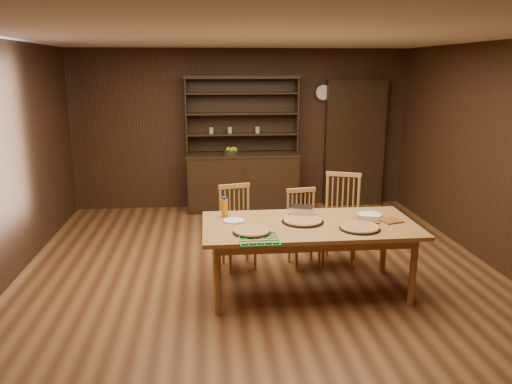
{
  "coord_description": "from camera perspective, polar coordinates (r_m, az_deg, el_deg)",
  "views": [
    {
      "loc": [
        -0.59,
        -5.24,
        2.3
      ],
      "look_at": [
        -0.02,
        0.4,
        0.88
      ],
      "focal_mm": 35.0,
      "sensor_mm": 36.0,
      "label": 1
    }
  ],
  "objects": [
    {
      "name": "pot_holder_b",
      "position": [
        5.31,
        12.71,
        -3.16
      ],
      "size": [
        0.26,
        0.26,
        0.02
      ],
      "primitive_type": "cube",
      "rotation": [
        0.0,
        0.0,
        -0.22
      ],
      "color": "#B61B14",
      "rests_on": "dining_table"
    },
    {
      "name": "doorway",
      "position": [
        8.6,
        11.16,
        5.45
      ],
      "size": [
        1.0,
        0.18,
        2.1
      ],
      "primitive_type": "cube",
      "color": "black",
      "rests_on": "floor"
    },
    {
      "name": "chair_left",
      "position": [
        5.86,
        -2.2,
        -3.66
      ],
      "size": [
        0.48,
        0.47,
        0.97
      ],
      "rotation": [
        0.0,
        0.0,
        0.25
      ],
      "color": "#C58043",
      "rests_on": "floor"
    },
    {
      "name": "china_hutch",
      "position": [
        8.2,
        -1.53,
        2.06
      ],
      "size": [
        1.84,
        0.52,
        2.17
      ],
      "color": "black",
      "rests_on": "floor"
    },
    {
      "name": "dining_table",
      "position": [
        5.15,
        6.11,
        -4.32
      ],
      "size": [
        2.17,
        1.09,
        0.75
      ],
      "color": "#AA693B",
      "rests_on": "floor"
    },
    {
      "name": "fruit_bowl",
      "position": [
        8.05,
        -2.82,
        4.64
      ],
      "size": [
        0.27,
        0.27,
        0.12
      ],
      "color": "black",
      "rests_on": "china_hutch"
    },
    {
      "name": "plate_left",
      "position": [
        5.17,
        -2.54,
        -3.27
      ],
      "size": [
        0.23,
        0.23,
        0.02
      ],
      "color": "white",
      "rests_on": "dining_table"
    },
    {
      "name": "room_shell",
      "position": [
        5.32,
        0.64,
        6.29
      ],
      "size": [
        6.0,
        6.0,
        6.0
      ],
      "color": "white",
      "rests_on": "floor"
    },
    {
      "name": "chair_center",
      "position": [
        5.95,
        5.37,
        -3.79
      ],
      "size": [
        0.42,
        0.41,
        0.91
      ],
      "rotation": [
        0.0,
        0.0,
        0.15
      ],
      "color": "#C58043",
      "rests_on": "floor"
    },
    {
      "name": "pizza_center",
      "position": [
        5.16,
        5.37,
        -3.27
      ],
      "size": [
        0.44,
        0.44,
        0.04
      ],
      "color": "black",
      "rests_on": "dining_table"
    },
    {
      "name": "pizza_left",
      "position": [
        4.81,
        -0.49,
        -4.5
      ],
      "size": [
        0.37,
        0.37,
        0.04
      ],
      "color": "black",
      "rests_on": "dining_table"
    },
    {
      "name": "pot_holder_a",
      "position": [
        5.35,
        15.1,
        -3.16
      ],
      "size": [
        0.25,
        0.25,
        0.02
      ],
      "primitive_type": "cube",
      "rotation": [
        0.0,
        0.0,
        0.3
      ],
      "color": "#B61B14",
      "rests_on": "dining_table"
    },
    {
      "name": "pizza_right",
      "position": [
        5.02,
        11.77,
        -3.99
      ],
      "size": [
        0.41,
        0.41,
        0.04
      ],
      "color": "black",
      "rests_on": "dining_table"
    },
    {
      "name": "juice_bottle",
      "position": [
        5.29,
        -3.62,
        -1.81
      ],
      "size": [
        0.07,
        0.07,
        0.22
      ],
      "color": "orange",
      "rests_on": "dining_table"
    },
    {
      "name": "chair_right",
      "position": [
        6.09,
        9.7,
        -2.61
      ],
      "size": [
        0.57,
        0.56,
        1.08
      ],
      "rotation": [
        0.0,
        0.0,
        -0.38
      ],
      "color": "#C58043",
      "rests_on": "floor"
    },
    {
      "name": "cooling_rack",
      "position": [
        4.62,
        0.34,
        -5.41
      ],
      "size": [
        0.46,
        0.46,
        0.02
      ],
      "primitive_type": null,
      "rotation": [
        0.0,
        0.0,
        0.41
      ],
      "color": "#0B993D",
      "rests_on": "dining_table"
    },
    {
      "name": "wall_clock",
      "position": [
        8.43,
        7.68,
        11.22
      ],
      "size": [
        0.3,
        0.05,
        0.3
      ],
      "color": "black",
      "rests_on": "room_shell"
    },
    {
      "name": "foil_dish",
      "position": [
        5.37,
        5.24,
        -2.21
      ],
      "size": [
        0.29,
        0.25,
        0.1
      ],
      "primitive_type": "cube",
      "rotation": [
        0.0,
        0.0,
        -0.34
      ],
      "color": "white",
      "rests_on": "dining_table"
    },
    {
      "name": "floor",
      "position": [
        5.75,
        0.6,
        -9.49
      ],
      "size": [
        6.0,
        6.0,
        0.0
      ],
      "primitive_type": "plane",
      "color": "brown",
      "rests_on": "ground"
    },
    {
      "name": "plate_right",
      "position": [
        5.51,
        12.85,
        -2.53
      ],
      "size": [
        0.27,
        0.27,
        0.02
      ],
      "color": "white",
      "rests_on": "dining_table"
    }
  ]
}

